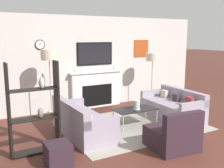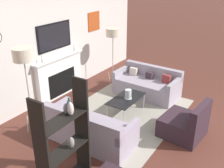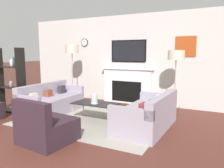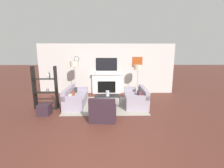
# 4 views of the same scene
# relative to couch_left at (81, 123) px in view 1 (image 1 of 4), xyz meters

# --- Properties ---
(fireplace_wall) EXTENTS (7.38, 0.28, 2.70)m
(fireplace_wall) POSITION_rel_couch_left_xyz_m (1.30, 2.05, 0.94)
(fireplace_wall) COLOR silver
(fireplace_wall) RESTS_ON ground_plane
(area_rug) EXTENTS (3.21, 2.43, 0.01)m
(area_rug) POSITION_rel_couch_left_xyz_m (1.30, -0.00, -0.28)
(area_rug) COLOR #9F998B
(area_rug) RESTS_ON ground_plane
(couch_left) EXTENTS (0.81, 1.80, 0.76)m
(couch_left) POSITION_rel_couch_left_xyz_m (0.00, 0.00, 0.00)
(couch_left) COLOR #9D91A3
(couch_left) RESTS_ON ground_plane
(couch_right) EXTENTS (0.92, 1.71, 0.74)m
(couch_right) POSITION_rel_couch_left_xyz_m (2.60, -0.00, -0.01)
(couch_right) COLOR #9D91A3
(couch_right) RESTS_ON ground_plane
(armchair) EXTENTS (0.89, 0.88, 0.79)m
(armchair) POSITION_rel_couch_left_xyz_m (1.25, -1.50, -0.02)
(armchair) COLOR #312029
(armchair) RESTS_ON ground_plane
(coffee_table) EXTENTS (1.03, 0.53, 0.42)m
(coffee_table) POSITION_rel_couch_left_xyz_m (1.36, -0.06, 0.11)
(coffee_table) COLOR black
(coffee_table) RESTS_ON ground_plane
(hurricane_candle) EXTENTS (0.17, 0.17, 0.22)m
(hurricane_candle) POSITION_rel_couch_left_xyz_m (1.37, -0.10, 0.23)
(hurricane_candle) COLOR silver
(hurricane_candle) RESTS_ON coffee_table
(floor_lamp_left) EXTENTS (0.41, 0.41, 1.81)m
(floor_lamp_left) POSITION_rel_couch_left_xyz_m (-0.28, 1.29, 1.36)
(floor_lamp_left) COLOR #9E998E
(floor_lamp_left) RESTS_ON ground_plane
(floor_lamp_right) EXTENTS (0.40, 0.40, 1.62)m
(floor_lamp_right) POSITION_rel_couch_left_xyz_m (2.88, 1.29, 1.20)
(floor_lamp_right) COLOR #9E998E
(floor_lamp_right) RESTS_ON ground_plane
(shelf_unit) EXTENTS (0.90, 0.28, 1.68)m
(shelf_unit) POSITION_rel_couch_left_xyz_m (-1.04, -0.38, 0.57)
(shelf_unit) COLOR black
(shelf_unit) RESTS_ON ground_plane
(ottoman) EXTENTS (0.40, 0.40, 0.39)m
(ottoman) POSITION_rel_couch_left_xyz_m (-0.85, -1.06, -0.09)
(ottoman) COLOR #312029
(ottoman) RESTS_ON ground_plane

